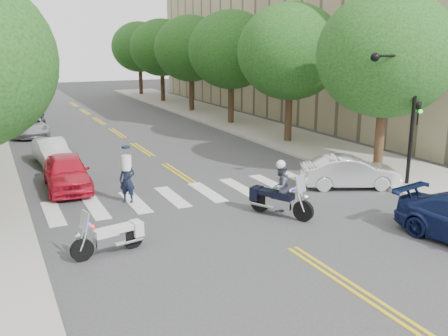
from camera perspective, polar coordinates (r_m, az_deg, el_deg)
ground at (r=15.62m, az=7.78°, el=-9.06°), size 140.00×140.00×0.00m
sidewalk_right at (r=38.65m, az=1.73°, el=5.20°), size 5.00×60.00×0.15m
tree_r_0 at (r=24.58m, az=18.03°, el=12.19°), size 6.40×6.40×8.45m
tree_r_1 at (r=30.90m, az=7.60°, el=13.03°), size 6.40×6.40×8.45m
tree_r_2 at (r=37.86m, az=0.82°, el=13.34°), size 6.40×6.40×8.45m
tree_r_3 at (r=45.16m, az=-3.82°, el=13.46°), size 6.40×6.40×8.45m
tree_r_4 at (r=52.67m, az=-7.15°, el=13.49°), size 6.40×6.40×8.45m
tree_r_5 at (r=60.31m, az=-9.65°, el=13.48°), size 6.40×6.40×8.45m
traffic_signal_pole at (r=22.16m, az=20.06°, el=7.11°), size 2.82×0.42×6.00m
motorcycle_police at (r=18.05m, az=6.27°, el=-2.64°), size 1.46×2.37×2.08m
motorcycle_parked at (r=15.34m, az=-12.45°, el=-7.64°), size 2.27×0.83×1.47m
officer_standing at (r=19.77m, az=-10.99°, el=-1.37°), size 0.78×0.77×1.82m
convertible at (r=22.18m, az=14.19°, el=-0.44°), size 4.41×3.01×1.38m
parked_car_a at (r=22.26m, az=-17.53°, el=-0.44°), size 2.01×4.52×1.51m
parked_car_b at (r=27.12m, az=-19.08°, el=1.76°), size 1.68×4.02×1.29m
parked_car_c at (r=35.91m, az=-21.50°, el=4.49°), size 2.50×4.96×1.35m
parked_car_d at (r=39.26m, az=-21.31°, el=5.34°), size 2.39×5.17×1.46m
parked_car_e at (r=41.80m, az=-23.12°, el=5.67°), size 1.77×4.34×1.47m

